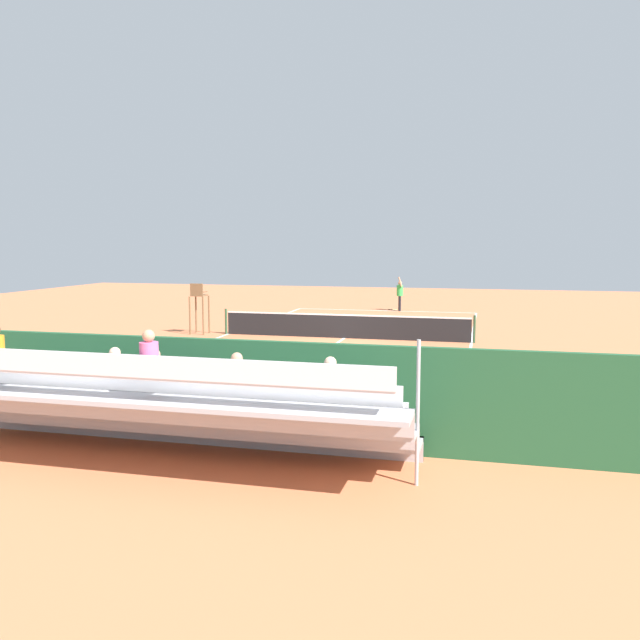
{
  "coord_description": "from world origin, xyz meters",
  "views": [
    {
      "loc": [
        -5.49,
        25.67,
        3.86
      ],
      "look_at": [
        0.0,
        4.0,
        1.2
      ],
      "focal_mm": 36.93,
      "sensor_mm": 36.0,
      "label": 1
    }
  ],
  "objects_px": {
    "umpire_chair": "(199,303)",
    "tennis_racket": "(395,310)",
    "courtside_bench": "(336,410)",
    "tennis_player": "(400,293)",
    "equipment_bag": "(239,423)",
    "tennis_ball_near": "(439,318)",
    "tennis_net": "(344,326)",
    "bleacher_stand": "(161,407)"
  },
  "relations": [
    {
      "from": "umpire_chair",
      "to": "tennis_racket",
      "type": "relative_size",
      "value": 3.69
    },
    {
      "from": "tennis_net",
      "to": "courtside_bench",
      "type": "bearing_deg",
      "value": 101.44
    },
    {
      "from": "umpire_chair",
      "to": "tennis_net",
      "type": "bearing_deg",
      "value": -177.42
    },
    {
      "from": "bleacher_stand",
      "to": "tennis_player",
      "type": "bearing_deg",
      "value": -91.78
    },
    {
      "from": "tennis_net",
      "to": "tennis_player",
      "type": "relative_size",
      "value": 5.35
    },
    {
      "from": "umpire_chair",
      "to": "tennis_racket",
      "type": "distance_m",
      "value": 13.67
    },
    {
      "from": "bleacher_stand",
      "to": "tennis_racket",
      "type": "bearing_deg",
      "value": -91.02
    },
    {
      "from": "umpire_chair",
      "to": "courtside_bench",
      "type": "relative_size",
      "value": 1.19
    },
    {
      "from": "tennis_racket",
      "to": "tennis_player",
      "type": "bearing_deg",
      "value": 126.32
    },
    {
      "from": "tennis_net",
      "to": "equipment_bag",
      "type": "bearing_deg",
      "value": 92.85
    },
    {
      "from": "bleacher_stand",
      "to": "tennis_player",
      "type": "relative_size",
      "value": 4.7
    },
    {
      "from": "equipment_bag",
      "to": "tennis_racket",
      "type": "height_order",
      "value": "equipment_bag"
    },
    {
      "from": "umpire_chair",
      "to": "equipment_bag",
      "type": "xyz_separation_m",
      "value": [
        -6.87,
        13.12,
        -1.13
      ]
    },
    {
      "from": "equipment_bag",
      "to": "tennis_ball_near",
      "type": "xyz_separation_m",
      "value": [
        -2.55,
        -21.44,
        -0.15
      ]
    },
    {
      "from": "equipment_bag",
      "to": "tennis_player",
      "type": "height_order",
      "value": "tennis_player"
    },
    {
      "from": "equipment_bag",
      "to": "tennis_net",
      "type": "bearing_deg",
      "value": -87.15
    },
    {
      "from": "courtside_bench",
      "to": "tennis_ball_near",
      "type": "height_order",
      "value": "courtside_bench"
    },
    {
      "from": "bleacher_stand",
      "to": "tennis_ball_near",
      "type": "xyz_separation_m",
      "value": [
        -3.25,
        -23.4,
        -0.92
      ]
    },
    {
      "from": "tennis_net",
      "to": "tennis_player",
      "type": "height_order",
      "value": "tennis_player"
    },
    {
      "from": "equipment_bag",
      "to": "tennis_racket",
      "type": "distance_m",
      "value": 25.0
    },
    {
      "from": "umpire_chair",
      "to": "courtside_bench",
      "type": "distance_m",
      "value": 15.76
    },
    {
      "from": "bleacher_stand",
      "to": "equipment_bag",
      "type": "bearing_deg",
      "value": -109.56
    },
    {
      "from": "bleacher_stand",
      "to": "tennis_racket",
      "type": "relative_size",
      "value": 15.61
    },
    {
      "from": "courtside_bench",
      "to": "equipment_bag",
      "type": "xyz_separation_m",
      "value": [
        2.02,
        0.13,
        -0.38
      ]
    },
    {
      "from": "tennis_net",
      "to": "courtside_bench",
      "type": "xyz_separation_m",
      "value": [
        -2.68,
        13.27,
        0.06
      ]
    },
    {
      "from": "tennis_ball_near",
      "to": "tennis_net",
      "type": "bearing_deg",
      "value": 68.19
    },
    {
      "from": "courtside_bench",
      "to": "bleacher_stand",
      "type": "bearing_deg",
      "value": 37.49
    },
    {
      "from": "tennis_net",
      "to": "umpire_chair",
      "type": "distance_m",
      "value": 6.26
    },
    {
      "from": "tennis_player",
      "to": "tennis_racket",
      "type": "height_order",
      "value": "tennis_player"
    },
    {
      "from": "tennis_racket",
      "to": "tennis_ball_near",
      "type": "height_order",
      "value": "tennis_ball_near"
    },
    {
      "from": "bleacher_stand",
      "to": "equipment_bag",
      "type": "height_order",
      "value": "bleacher_stand"
    },
    {
      "from": "tennis_player",
      "to": "tennis_racket",
      "type": "relative_size",
      "value": 3.32
    },
    {
      "from": "tennis_net",
      "to": "equipment_bag",
      "type": "relative_size",
      "value": 11.44
    },
    {
      "from": "umpire_chair",
      "to": "equipment_bag",
      "type": "distance_m",
      "value": 14.85
    },
    {
      "from": "umpire_chair",
      "to": "courtside_bench",
      "type": "bearing_deg",
      "value": 124.37
    },
    {
      "from": "tennis_net",
      "to": "tennis_ball_near",
      "type": "height_order",
      "value": "tennis_net"
    },
    {
      "from": "tennis_player",
      "to": "bleacher_stand",
      "type": "bearing_deg",
      "value": 88.22
    },
    {
      "from": "courtside_bench",
      "to": "tennis_racket",
      "type": "distance_m",
      "value": 24.97
    },
    {
      "from": "umpire_chair",
      "to": "tennis_player",
      "type": "bearing_deg",
      "value": -121.53
    },
    {
      "from": "equipment_bag",
      "to": "tennis_racket",
      "type": "relative_size",
      "value": 1.55
    },
    {
      "from": "courtside_bench",
      "to": "equipment_bag",
      "type": "bearing_deg",
      "value": 3.64
    },
    {
      "from": "bleacher_stand",
      "to": "tennis_player",
      "type": "distance_m",
      "value": 26.49
    }
  ]
}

